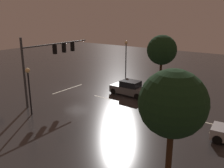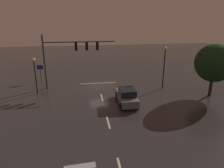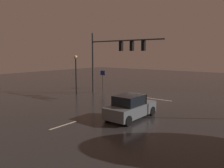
{
  "view_description": "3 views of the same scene",
  "coord_description": "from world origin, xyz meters",
  "px_view_note": "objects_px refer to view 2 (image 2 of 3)",
  "views": [
    {
      "loc": [
        20.44,
        20.06,
        9.03
      ],
      "look_at": [
        0.71,
        5.87,
        2.04
      ],
      "focal_mm": 39.23,
      "sensor_mm": 36.0,
      "label": 1
    },
    {
      "loc": [
        2.04,
        26.49,
        9.17
      ],
      "look_at": [
        -0.98,
        5.54,
        2.12
      ],
      "focal_mm": 33.47,
      "sensor_mm": 36.0,
      "label": 2
    },
    {
      "loc": [
        -11.13,
        19.21,
        4.59
      ],
      "look_at": [
        -0.72,
        5.81,
        2.31
      ],
      "focal_mm": 36.26,
      "sensor_mm": 36.0,
      "label": 3
    }
  ],
  "objects_px": {
    "car_approaching": "(127,96)",
    "street_lamp_left_kerb": "(165,60)",
    "traffic_signal_assembly": "(70,51)",
    "street_lamp_right_kerb": "(35,69)",
    "tree_left_near": "(214,63)",
    "route_sign": "(40,70)"
  },
  "relations": [
    {
      "from": "route_sign",
      "to": "tree_left_near",
      "type": "xyz_separation_m",
      "value": [
        -20.88,
        8.64,
        2.2
      ]
    },
    {
      "from": "route_sign",
      "to": "street_lamp_right_kerb",
      "type": "bearing_deg",
      "value": 94.51
    },
    {
      "from": "street_lamp_right_kerb",
      "to": "traffic_signal_assembly",
      "type": "bearing_deg",
      "value": -155.51
    },
    {
      "from": "traffic_signal_assembly",
      "to": "tree_left_near",
      "type": "relative_size",
      "value": 1.47
    },
    {
      "from": "car_approaching",
      "to": "tree_left_near",
      "type": "bearing_deg",
      "value": -175.23
    },
    {
      "from": "street_lamp_left_kerb",
      "to": "street_lamp_right_kerb",
      "type": "height_order",
      "value": "street_lamp_left_kerb"
    },
    {
      "from": "traffic_signal_assembly",
      "to": "street_lamp_right_kerb",
      "type": "relative_size",
      "value": 2.04
    },
    {
      "from": "car_approaching",
      "to": "street_lamp_right_kerb",
      "type": "relative_size",
      "value": 0.99
    },
    {
      "from": "street_lamp_right_kerb",
      "to": "route_sign",
      "type": "xyz_separation_m",
      "value": [
        0.41,
        -5.16,
        -1.41
      ]
    },
    {
      "from": "street_lamp_left_kerb",
      "to": "tree_left_near",
      "type": "height_order",
      "value": "tree_left_near"
    },
    {
      "from": "traffic_signal_assembly",
      "to": "route_sign",
      "type": "height_order",
      "value": "traffic_signal_assembly"
    },
    {
      "from": "car_approaching",
      "to": "street_lamp_left_kerb",
      "type": "height_order",
      "value": "street_lamp_left_kerb"
    },
    {
      "from": "street_lamp_right_kerb",
      "to": "street_lamp_left_kerb",
      "type": "bearing_deg",
      "value": 179.18
    },
    {
      "from": "traffic_signal_assembly",
      "to": "street_lamp_left_kerb",
      "type": "relative_size",
      "value": 1.66
    },
    {
      "from": "car_approaching",
      "to": "street_lamp_left_kerb",
      "type": "xyz_separation_m",
      "value": [
        -5.66,
        -4.11,
        2.97
      ]
    },
    {
      "from": "route_sign",
      "to": "tree_left_near",
      "type": "height_order",
      "value": "tree_left_near"
    },
    {
      "from": "street_lamp_left_kerb",
      "to": "route_sign",
      "type": "xyz_separation_m",
      "value": [
        16.25,
        -5.39,
        -2.02
      ]
    },
    {
      "from": "traffic_signal_assembly",
      "to": "route_sign",
      "type": "bearing_deg",
      "value": -35.83
    },
    {
      "from": "car_approaching",
      "to": "tree_left_near",
      "type": "height_order",
      "value": "tree_left_near"
    },
    {
      "from": "street_lamp_left_kerb",
      "to": "route_sign",
      "type": "bearing_deg",
      "value": -18.34
    },
    {
      "from": "traffic_signal_assembly",
      "to": "street_lamp_right_kerb",
      "type": "bearing_deg",
      "value": 24.49
    },
    {
      "from": "street_lamp_right_kerb",
      "to": "tree_left_near",
      "type": "relative_size",
      "value": 0.72
    }
  ]
}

